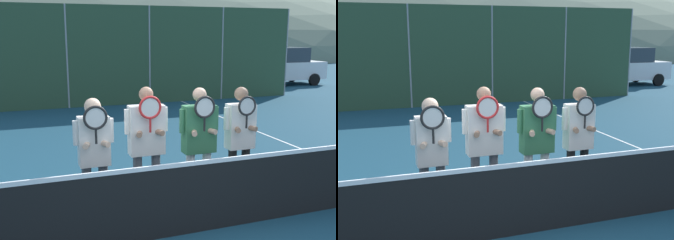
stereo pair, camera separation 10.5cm
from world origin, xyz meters
TOP-DOWN VIEW (x-y plane):
  - ground_plane at (0.00, 0.00)m, footprint 120.00×120.00m
  - hill_distant at (0.00, 54.26)m, footprint 116.47×64.70m
  - clubhouse_building at (-0.93, 18.17)m, footprint 15.59×5.50m
  - fence_back at (-0.00, 10.19)m, footprint 17.98×0.06m
  - tennis_net at (0.00, 0.00)m, footprint 11.42×0.09m
  - court_line_right_sideline at (4.25, 3.00)m, footprint 0.05×16.00m
  - player_leftmost at (-0.84, 0.72)m, footprint 0.54×0.34m
  - player_center_left at (-0.07, 0.82)m, footprint 0.63×0.34m
  - player_center_right at (0.69, 0.70)m, footprint 0.61×0.34m
  - player_rightmost at (1.38, 0.73)m, footprint 0.55×0.34m
  - car_left_of_center at (0.92, 13.69)m, footprint 4.56×1.99m
  - car_center at (5.96, 13.70)m, footprint 4.02×1.91m
  - car_right_of_center at (10.93, 13.42)m, footprint 4.43×1.99m

SIDE VIEW (x-z plane):
  - ground_plane at x=0.00m, z-range 0.00..0.00m
  - hill_distant at x=0.00m, z-range -11.32..11.32m
  - court_line_right_sideline at x=4.25m, z-range 0.00..0.01m
  - tennis_net at x=0.00m, z-range -0.03..1.05m
  - car_center at x=5.96m, z-range 0.02..1.80m
  - car_left_of_center at x=0.92m, z-range 0.02..1.82m
  - car_right_of_center at x=10.93m, z-range 0.01..1.89m
  - player_leftmost at x=-0.84m, z-range 0.17..1.92m
  - player_rightmost at x=1.38m, z-range 0.16..1.96m
  - player_center_right at x=0.69m, z-range 0.17..1.99m
  - player_center_left at x=-0.07m, z-range 0.18..2.03m
  - clubhouse_building at x=-0.93m, z-range 0.02..3.41m
  - fence_back at x=0.00m, z-range 0.00..3.56m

